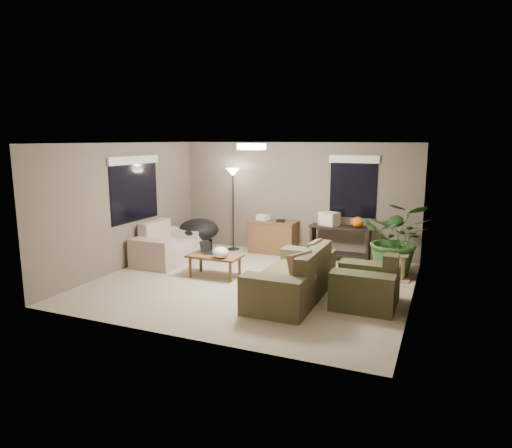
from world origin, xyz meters
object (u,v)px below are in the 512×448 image
at_px(loveseat, 168,248).
at_px(houseplant, 396,246).
at_px(armchair, 367,287).
at_px(floor_lamp, 233,182).
at_px(console_table, 340,240).
at_px(desk, 273,237).
at_px(coffee_table, 215,258).
at_px(cat_scratching_post, 401,269).
at_px(main_sofa, 295,280).
at_px(papasan_chair, 199,233).

relative_size(loveseat, houseplant, 1.12).
distance_m(loveseat, houseplant, 4.67).
height_order(armchair, floor_lamp, floor_lamp).
height_order(console_table, houseplant, houseplant).
height_order(desk, console_table, same).
relative_size(desk, floor_lamp, 0.58).
relative_size(coffee_table, desk, 0.91).
distance_m(houseplant, cat_scratching_post, 0.51).
distance_m(main_sofa, houseplant, 2.42).
xyz_separation_m(main_sofa, desk, (-1.38, 2.65, 0.08)).
xyz_separation_m(loveseat, cat_scratching_post, (4.72, 0.51, -0.08)).
bearing_deg(armchair, desk, 134.70).
bearing_deg(floor_lamp, coffee_table, -73.71).
bearing_deg(floor_lamp, houseplant, -9.62).
distance_m(console_table, papasan_chair, 3.16).
bearing_deg(papasan_chair, floor_lamp, 47.82).
xyz_separation_m(desk, floor_lamp, (-0.97, -0.05, 1.22)).
xyz_separation_m(desk, cat_scratching_post, (2.92, -1.04, -0.16)).
relative_size(loveseat, cat_scratching_post, 3.20).
relative_size(armchair, console_table, 0.77).
distance_m(main_sofa, papasan_chair, 3.53).
xyz_separation_m(console_table, cat_scratching_post, (1.36, -0.99, -0.22)).
relative_size(coffee_table, houseplant, 0.70).
height_order(coffee_table, desk, desk).
xyz_separation_m(desk, houseplant, (2.77, -0.68, 0.18)).
relative_size(papasan_chair, houseplant, 0.70).
bearing_deg(console_table, cat_scratching_post, -36.03).
bearing_deg(main_sofa, desk, 117.56).
height_order(coffee_table, papasan_chair, papasan_chair).
distance_m(loveseat, cat_scratching_post, 4.75).
xyz_separation_m(coffee_table, papasan_chair, (-1.18, 1.46, 0.11)).
relative_size(papasan_chair, cat_scratching_post, 2.02).
height_order(papasan_chair, houseplant, houseplant).
relative_size(main_sofa, houseplant, 1.54).
xyz_separation_m(loveseat, armchair, (4.34, -1.01, 0.00)).
bearing_deg(coffee_table, console_table, 47.34).
xyz_separation_m(loveseat, desk, (1.81, 1.55, 0.08)).
height_order(papasan_chair, cat_scratching_post, papasan_chair).
bearing_deg(console_table, coffee_table, -132.66).
bearing_deg(cat_scratching_post, armchair, -104.08).
bearing_deg(papasan_chair, desk, 23.72).
bearing_deg(armchair, floor_lamp, 144.38).
relative_size(console_table, floor_lamp, 0.68).
bearing_deg(desk, loveseat, -139.34).
height_order(desk, houseplant, houseplant).
bearing_deg(armchair, console_table, 111.24).
relative_size(desk, papasan_chair, 1.09).
relative_size(main_sofa, coffee_table, 2.20).
xyz_separation_m(armchair, cat_scratching_post, (0.38, 1.52, -0.08)).
height_order(main_sofa, armchair, same).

